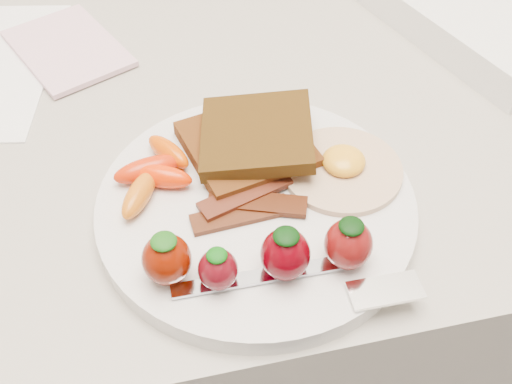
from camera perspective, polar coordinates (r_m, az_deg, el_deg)
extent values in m
cube|color=gray|center=(1.01, -0.44, -11.62)|extent=(2.00, 0.60, 0.90)
cylinder|color=silver|center=(0.55, 0.00, -1.35)|extent=(0.27, 0.27, 0.02)
cube|color=#331E08|center=(0.58, -0.81, 4.12)|extent=(0.12, 0.12, 0.01)
cube|color=black|center=(0.57, 0.07, 5.15)|extent=(0.12, 0.12, 0.02)
cylinder|color=beige|center=(0.56, 7.63, 1.99)|extent=(0.12, 0.12, 0.01)
ellipsoid|color=orange|center=(0.56, 7.81, 2.77)|extent=(0.04, 0.04, 0.02)
cube|color=black|center=(0.53, -1.39, -2.03)|extent=(0.08, 0.03, 0.00)
cube|color=black|center=(0.53, 0.12, -0.96)|extent=(0.08, 0.05, 0.00)
cube|color=black|center=(0.53, -0.95, -0.18)|extent=(0.08, 0.05, 0.00)
ellipsoid|color=red|center=(0.56, -9.62, 2.02)|extent=(0.06, 0.03, 0.02)
ellipsoid|color=red|center=(0.55, -8.49, 1.40)|extent=(0.06, 0.04, 0.02)
ellipsoid|color=#C9600F|center=(0.54, -10.35, -0.20)|extent=(0.04, 0.06, 0.02)
ellipsoid|color=#D44800|center=(0.57, -7.79, 3.56)|extent=(0.04, 0.05, 0.02)
ellipsoid|color=#5E0F00|center=(0.48, -7.94, -5.94)|extent=(0.04, 0.04, 0.04)
ellipsoid|color=#154C0E|center=(0.46, -8.21, -4.36)|extent=(0.02, 0.02, 0.01)
ellipsoid|color=#50070F|center=(0.47, -3.41, -6.89)|extent=(0.03, 0.03, 0.03)
ellipsoid|color=#0A4F0A|center=(0.46, -3.50, -5.63)|extent=(0.02, 0.02, 0.01)
ellipsoid|color=#4B0007|center=(0.48, 2.62, -5.55)|extent=(0.04, 0.04, 0.04)
ellipsoid|color=black|center=(0.46, 2.71, -3.93)|extent=(0.02, 0.02, 0.01)
ellipsoid|color=#640D0C|center=(0.49, 8.21, -4.61)|extent=(0.04, 0.04, 0.04)
ellipsoid|color=black|center=(0.47, 8.48, -3.02)|extent=(0.02, 0.02, 0.01)
cube|color=silver|center=(0.49, 0.19, -7.56)|extent=(0.13, 0.01, 0.00)
cube|color=white|center=(0.49, 11.43, -8.56)|extent=(0.06, 0.03, 0.00)
cube|color=beige|center=(0.76, -16.41, 12.16)|extent=(0.15, 0.17, 0.01)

